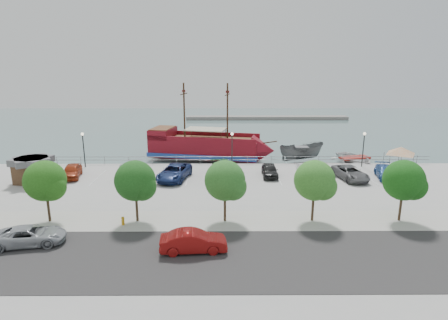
{
  "coord_description": "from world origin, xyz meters",
  "views": [
    {
      "loc": [
        -1.24,
        -37.86,
        12.12
      ],
      "look_at": [
        -1.0,
        2.0,
        2.0
      ],
      "focal_mm": 30.0,
      "sensor_mm": 36.0,
      "label": 1
    }
  ],
  "objects": [
    {
      "name": "tree_d",
      "position": [
        -0.85,
        -10.07,
        3.3
      ],
      "size": [
        3.3,
        3.2,
        5.0
      ],
      "color": "#473321",
      "rests_on": "sidewalk"
    },
    {
      "name": "speedboat",
      "position": [
        16.57,
        10.64,
        -0.33
      ],
      "size": [
        6.27,
        7.53,
        1.35
      ],
      "primitive_type": "imported",
      "rotation": [
        0.0,
        0.0,
        0.28
      ],
      "color": "silver",
      "rests_on": "ground"
    },
    {
      "name": "dock_mid",
      "position": [
        7.78,
        9.2,
        -0.8
      ],
      "size": [
        7.44,
        4.27,
        0.41
      ],
      "primitive_type": "cube",
      "rotation": [
        0.0,
        0.0,
        0.33
      ],
      "color": "gray",
      "rests_on": "ground"
    },
    {
      "name": "dock_west",
      "position": [
        -13.02,
        9.2,
        -0.81
      ],
      "size": [
        6.81,
        2.29,
        0.38
      ],
      "primitive_type": "cube",
      "rotation": [
        0.0,
        0.0,
        -0.06
      ],
      "color": "slate",
      "rests_on": "ground"
    },
    {
      "name": "shed",
      "position": [
        -21.31,
        0.39,
        1.44
      ],
      "size": [
        3.89,
        3.89,
        2.69
      ],
      "rotation": [
        0.0,
        0.0,
        -0.21
      ],
      "color": "#523723",
      "rests_on": "land_slab"
    },
    {
      "name": "parked_car_d",
      "position": [
        -1.11,
        1.4,
        0.82
      ],
      "size": [
        3.16,
        5.97,
        1.65
      ],
      "primitive_type": "imported",
      "rotation": [
        0.0,
        0.0,
        0.16
      ],
      "color": "#194825",
      "rests_on": "land_slab"
    },
    {
      "name": "parked_car_b",
      "position": [
        -11.82,
        1.96,
        0.68
      ],
      "size": [
        1.75,
        4.23,
        1.36
      ],
      "primitive_type": "imported",
      "rotation": [
        0.0,
        0.0,
        0.08
      ],
      "color": "#A4A8B4",
      "rests_on": "land_slab"
    },
    {
      "name": "ground",
      "position": [
        0.0,
        0.0,
        -1.0
      ],
      "size": [
        160.0,
        160.0,
        0.0
      ],
      "primitive_type": "plane",
      "color": "slate"
    },
    {
      "name": "street_van",
      "position": [
        -14.58,
        -13.96,
        0.66
      ],
      "size": [
        5.09,
        3.07,
        1.32
      ],
      "primitive_type": "imported",
      "rotation": [
        0.0,
        0.0,
        1.76
      ],
      "color": "#A2A5AB",
      "rests_on": "street"
    },
    {
      "name": "street",
      "position": [
        0.0,
        -16.0,
        0.01
      ],
      "size": [
        100.0,
        8.0,
        0.04
      ],
      "primitive_type": "cube",
      "color": "#302E2E",
      "rests_on": "land_slab"
    },
    {
      "name": "dock_east",
      "position": [
        15.67,
        9.2,
        -0.78
      ],
      "size": [
        7.96,
        2.81,
        0.45
      ],
      "primitive_type": "cube",
      "rotation": [
        0.0,
        0.0,
        -0.07
      ],
      "color": "#696159",
      "rests_on": "ground"
    },
    {
      "name": "parked_car_g",
      "position": [
        12.79,
        1.25,
        0.72
      ],
      "size": [
        3.38,
        5.55,
        1.44
      ],
      "primitive_type": "imported",
      "rotation": [
        0.0,
        0.0,
        0.2
      ],
      "color": "slate",
      "rests_on": "land_slab"
    },
    {
      "name": "parked_car_e",
      "position": [
        4.13,
        2.41,
        0.71
      ],
      "size": [
        1.79,
        4.22,
        1.42
      ],
      "primitive_type": "imported",
      "rotation": [
        0.0,
        0.0,
        -0.03
      ],
      "color": "black",
      "rests_on": "land_slab"
    },
    {
      "name": "seawall_railing",
      "position": [
        0.0,
        7.8,
        0.53
      ],
      "size": [
        50.0,
        0.06,
        1.0
      ],
      "color": "slate",
      "rests_on": "land_slab"
    },
    {
      "name": "parked_car_h",
      "position": [
        16.86,
        1.61,
        0.68
      ],
      "size": [
        2.8,
        5.0,
        1.37
      ],
      "primitive_type": "imported",
      "rotation": [
        0.0,
        0.0,
        -0.2
      ],
      "color": "#2D589D",
      "rests_on": "land_slab"
    },
    {
      "name": "land_slab",
      "position": [
        0.0,
        -21.0,
        -0.6
      ],
      "size": [
        100.0,
        58.0,
        1.2
      ],
      "primitive_type": "cube",
      "color": "#A3A3A2",
      "rests_on": "ground"
    },
    {
      "name": "pirate_ship",
      "position": [
        -2.44,
        13.55,
        0.89
      ],
      "size": [
        18.18,
        8.38,
        11.27
      ],
      "rotation": [
        0.0,
        0.0,
        -0.21
      ],
      "color": "maroon",
      "rests_on": "ground"
    },
    {
      "name": "far_shore",
      "position": [
        10.0,
        55.0,
        -0.6
      ],
      "size": [
        40.0,
        3.0,
        0.8
      ],
      "primitive_type": "cube",
      "color": "gray",
      "rests_on": "ground"
    },
    {
      "name": "lamp_post_left",
      "position": [
        -18.0,
        6.5,
        2.94
      ],
      "size": [
        0.36,
        0.36,
        4.28
      ],
      "color": "black",
      "rests_on": "land_slab"
    },
    {
      "name": "street_sedan",
      "position": [
        -3.14,
        -15.04,
        0.73
      ],
      "size": [
        4.57,
        1.92,
        1.47
      ],
      "primitive_type": "imported",
      "rotation": [
        0.0,
        0.0,
        1.65
      ],
      "color": "maroon",
      "rests_on": "street"
    },
    {
      "name": "parked_car_c",
      "position": [
        -6.42,
        1.31,
        0.81
      ],
      "size": [
        3.77,
        6.24,
        1.62
      ],
      "primitive_type": "imported",
      "rotation": [
        0.0,
        0.0,
        -0.19
      ],
      "color": "navy",
      "rests_on": "land_slab"
    },
    {
      "name": "tree_c",
      "position": [
        -7.85,
        -10.07,
        3.3
      ],
      "size": [
        3.3,
        3.2,
        5.0
      ],
      "color": "#473321",
      "rests_on": "sidewalk"
    },
    {
      "name": "lamp_post_mid",
      "position": [
        0.0,
        6.5,
        2.94
      ],
      "size": [
        0.36,
        0.36,
        4.28
      ],
      "color": "black",
      "rests_on": "land_slab"
    },
    {
      "name": "tree_e",
      "position": [
        6.15,
        -10.07,
        3.3
      ],
      "size": [
        3.3,
        3.2,
        5.0
      ],
      "color": "#473321",
      "rests_on": "sidewalk"
    },
    {
      "name": "tree_b",
      "position": [
        -14.85,
        -10.07,
        3.3
      ],
      "size": [
        3.3,
        3.2,
        5.0
      ],
      "color": "#473321",
      "rests_on": "sidewalk"
    },
    {
      "name": "parked_car_a",
      "position": [
        -17.87,
        2.07,
        0.75
      ],
      "size": [
        2.6,
        4.67,
        1.5
      ],
      "primitive_type": "imported",
      "rotation": [
        0.0,
        0.0,
        0.19
      ],
      "color": "#A53516",
      "rests_on": "land_slab"
    },
    {
      "name": "parked_car_f",
      "position": [
        8.12,
        1.98,
        0.72
      ],
      "size": [
        1.59,
        4.4,
        1.44
      ],
      "primitive_type": "imported",
      "rotation": [
        0.0,
        0.0,
        -0.01
      ],
      "color": "silver",
      "rests_on": "land_slab"
    },
    {
      "name": "tree_f",
      "position": [
        13.15,
        -10.07,
        3.3
      ],
      "size": [
        3.3,
        3.2,
        5.0
      ],
      "color": "#473321",
      "rests_on": "sidewalk"
    },
    {
      "name": "canopy_tent",
      "position": [
        19.61,
        4.42,
        2.92
      ],
      "size": [
        4.9,
        4.9,
        3.36
      ],
      "rotation": [
        0.0,
        0.0,
        0.25
      ],
      "color": "slate",
      "rests_on": "land_slab"
    },
    {
      "name": "patrol_boat",
      "position": [
        9.76,
        12.41,
        0.24
      ],
      "size": [
        6.77,
        3.69,
        2.48
      ],
      "primitive_type": "imported",
      "rotation": [
        0.0,
        0.0,
        1.78
      ],
      "color": "#5D5F61",
      "rests_on": "ground"
    },
    {
      "name": "fire_hydrant",
      "position": [
        -8.95,
        -10.8,
        0.4
      ],
      "size": [
        0.25,
        0.25,
        0.73
      ],
      "rotation": [
        0.0,
        0.0,
        -0.15
      ],
      "color": "#C68915",
      "rests_on": "sidewalk"
    },
    {
      "name": "lamp_post_right",
      "position": [
        16.0,
        6.5,
        2.94
      ],
      "size": [
        0.36,
        0.36,
        4.28
      ],
      "color": "black",
      "rests_on": "land_slab"
    },
    {
      "name": "sidewalk",
      "position": [
        0.0,
        -10.0,
        0.01
      ],
      "size": [
        100.0,
        4.0,
        0.05
      ],
      "primitive_type": "cube",
      "color": "#AAA59B",
      "rests_on": "land_slab"
    }
  ]
}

